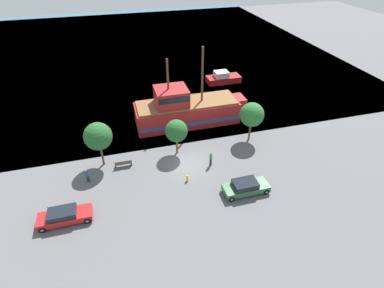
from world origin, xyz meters
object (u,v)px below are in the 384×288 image
Objects in this scene: pirate_ship at (186,110)px; fire_hydrant at (187,178)px; parked_car_curb_mid at (64,216)px; pedestrian_walking_near at (87,176)px; bench_promenade_east at (123,163)px; parked_car_curb_front at (246,187)px; moored_boat_dockside at (223,78)px; pedestrian_walking_far at (211,159)px.

pirate_ship is 12.22m from fire_hydrant.
pedestrian_walking_near is (2.00, 5.06, 0.10)m from parked_car_curb_mid.
pirate_ship is at bearing 38.87° from bench_promenade_east.
pirate_ship reaches higher than parked_car_curb_mid.
pedestrian_walking_near reaches higher than parked_car_curb_front.
bench_promenade_east is (-19.06, -19.03, -0.31)m from moored_boat_dockside.
pedestrian_walking_near is (-22.93, -20.52, 0.04)m from moored_boat_dockside.
moored_boat_dockside is at bearing 41.82° from pedestrian_walking_near.
parked_car_curb_mid is (-24.94, -25.58, -0.06)m from moored_boat_dockside.
fire_hydrant is 7.70m from bench_promenade_east.
pedestrian_walking_near is at bearing -145.72° from pirate_ship.
fire_hydrant is 3.77m from pedestrian_walking_far.
pirate_ship is at bearing 91.95° from pedestrian_walking_far.
moored_boat_dockside reaches higher than parked_car_curb_mid.
parked_car_curb_front is 0.98× the size of parked_car_curb_mid.
moored_boat_dockside reaches higher than pedestrian_walking_far.
pirate_ship reaches higher than moored_boat_dockside.
pedestrian_walking_far is at bearing -13.93° from bench_promenade_east.
parked_car_curb_front is at bearing -31.46° from fire_hydrant.
moored_boat_dockside is at bearing 61.50° from fire_hydrant.
parked_car_curb_front is at bearing -105.49° from moored_boat_dockside.
moored_boat_dockside is 23.40m from pedestrian_walking_far.
pirate_ship is at bearing 42.77° from parked_car_curb_mid.
pedestrian_walking_near is (-13.19, -8.99, -1.20)m from pirate_ship.
parked_car_curb_front is 13.91m from bench_promenade_east.
pirate_ship is 9.97m from pedestrian_walking_far.
parked_car_curb_mid is at bearing -169.46° from fire_hydrant.
parked_car_curb_mid is at bearing -111.59° from pedestrian_walking_near.
pedestrian_walking_far is (13.53, -0.91, 0.09)m from pedestrian_walking_near.
fire_hydrant is (12.29, 2.29, -0.28)m from parked_car_curb_mid.
pedestrian_walking_far is at bearing 14.97° from parked_car_curb_mid.
parked_car_curb_mid is 2.77× the size of pedestrian_walking_far.
parked_car_curb_mid is at bearing -131.94° from bench_promenade_east.
pedestrian_walking_far is at bearing 29.96° from fire_hydrant.
bench_promenade_east is 4.17m from pedestrian_walking_near.
pirate_ship is 16.01m from pedestrian_walking_near.
fire_hydrant is at bearing -15.09° from pedestrian_walking_near.
parked_car_curb_mid is at bearing -137.23° from pirate_ship.
moored_boat_dockside is 3.12× the size of bench_promenade_east.
moored_boat_dockside is at bearing 74.51° from parked_car_curb_front.
bench_promenade_east is at bearing -141.13° from pirate_ship.
moored_boat_dockside is 1.23× the size of parked_car_curb_mid.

